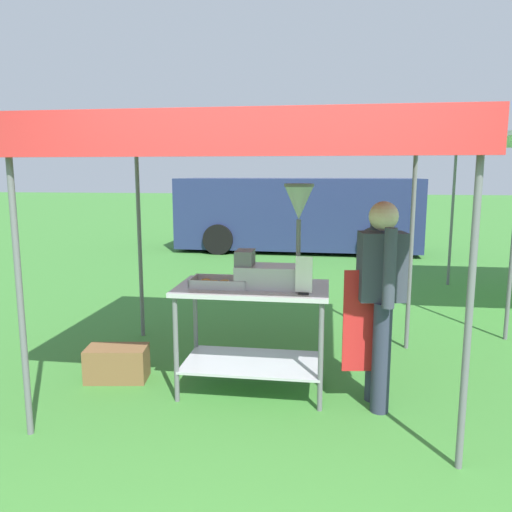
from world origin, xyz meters
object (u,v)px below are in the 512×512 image
stall_canopy (254,135)px  donut_cart (253,315)px  vendor (380,294)px  menu_sign (304,278)px  van_navy (297,213)px  donut_fryer (277,253)px  supply_crate (117,363)px  donut_tray (221,283)px

stall_canopy → donut_cart: size_ratio=2.49×
stall_canopy → vendor: bearing=-13.7°
donut_cart → menu_sign: size_ratio=4.24×
menu_sign → van_navy: bearing=93.9°
donut_cart → donut_fryer: 0.57m
donut_cart → supply_crate: bearing=178.2°
donut_cart → donut_fryer: (0.20, -0.03, 0.54)m
stall_canopy → vendor: (1.00, -0.25, -1.21)m
donut_cart → supply_crate: size_ratio=2.20×
stall_canopy → donut_tray: bearing=-151.4°
stall_canopy → donut_tray: 1.23m
donut_cart → donut_fryer: size_ratio=1.49×
stall_canopy → menu_sign: 1.21m
donut_fryer → stall_canopy: bearing=148.8°
donut_fryer → vendor: 0.86m
stall_canopy → donut_fryer: bearing=-31.2°
stall_canopy → van_navy: size_ratio=0.56×
donut_cart → donut_tray: bearing=-170.7°
van_navy → stall_canopy: bearing=-89.1°
menu_sign → donut_fryer: bearing=139.4°
vendor → supply_crate: size_ratio=2.85×
vendor → menu_sign: bearing=-173.0°
donut_tray → menu_sign: (0.68, -0.18, 0.11)m
donut_tray → supply_crate: (-0.97, 0.08, -0.77)m
menu_sign → donut_cart: bearing=153.0°
donut_fryer → supply_crate: (-1.42, 0.06, -1.04)m
donut_fryer → van_navy: 7.94m
donut_fryer → van_navy: size_ratio=0.15×
menu_sign → supply_crate: 1.89m
vendor → donut_cart: bearing=171.6°
stall_canopy → donut_fryer: 0.96m
donut_fryer → donut_cart: bearing=172.9°
donut_fryer → van_navy: donut_fryer is taller
stall_canopy → supply_crate: stall_canopy is taller
supply_crate → van_navy: van_navy is taller
vendor → van_navy: 8.13m
donut_cart → donut_tray: donut_tray is taller
donut_cart → stall_canopy: bearing=90.0°
donut_cart → van_navy: (-0.13, 7.90, 0.23)m
vendor → van_navy: van_navy is taller
supply_crate → vendor: bearing=-4.7°
stall_canopy → menu_sign: (0.43, -0.32, -1.09)m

